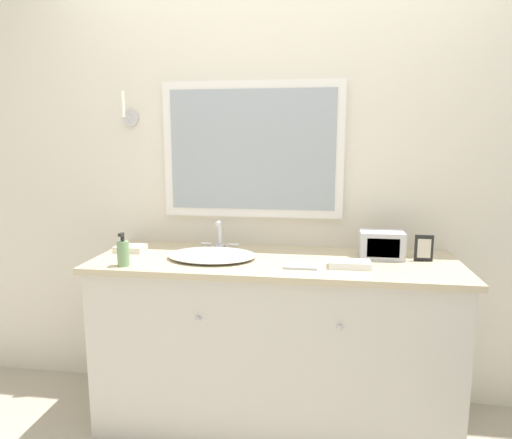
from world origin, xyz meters
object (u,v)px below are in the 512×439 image
(appliance_box, at_px, (382,245))
(sink_basin, at_px, (212,254))
(picture_frame, at_px, (424,248))
(soap_bottle, at_px, (123,253))

(appliance_box, bearing_deg, sink_basin, -171.89)
(sink_basin, xyz_separation_m, picture_frame, (1.05, 0.09, 0.05))
(appliance_box, distance_m, picture_frame, 0.20)
(sink_basin, relative_size, soap_bottle, 2.79)
(soap_bottle, height_order, appliance_box, soap_bottle)
(sink_basin, xyz_separation_m, soap_bottle, (-0.38, -0.21, 0.04))
(sink_basin, xyz_separation_m, appliance_box, (0.85, 0.12, 0.05))
(sink_basin, height_order, picture_frame, sink_basin)
(soap_bottle, bearing_deg, picture_frame, 11.80)
(picture_frame, bearing_deg, sink_basin, -174.98)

